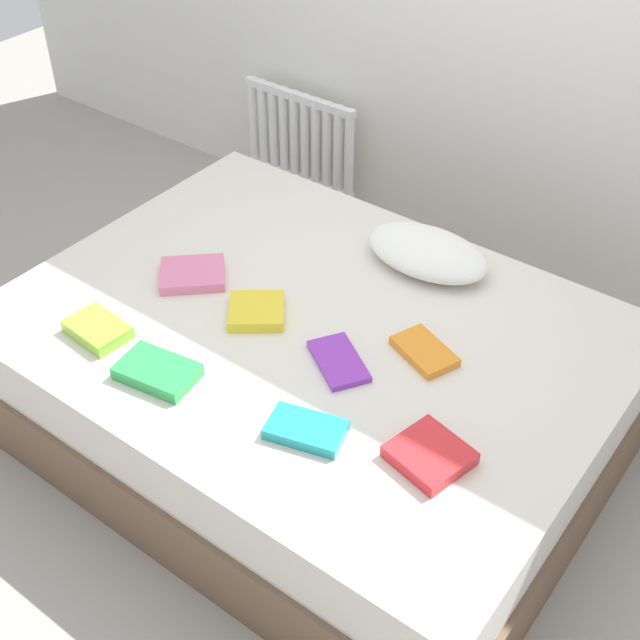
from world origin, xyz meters
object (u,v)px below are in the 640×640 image
Objects in this scene: textbook_teal at (306,430)px; textbook_pink at (193,274)px; textbook_orange at (424,351)px; textbook_green at (157,372)px; textbook_red at (430,455)px; radiator at (300,139)px; pillow at (427,252)px; bed at (311,379)px; textbook_lime at (98,329)px; textbook_yellow at (257,311)px; textbook_purple at (339,361)px.

textbook_pink is (-0.77, 0.35, 0.00)m from textbook_teal.
textbook_green is at bearing -114.68° from textbook_orange.
textbook_red reaches higher than textbook_orange.
pillow reaches higher than radiator.
bed is 9.89× the size of textbook_lime.
textbook_red is 0.43m from textbook_orange.
textbook_yellow reaches higher than textbook_pink.
pillow is 0.83m from textbook_pink.
textbook_orange is (0.38, 0.09, 0.27)m from bed.
bed is 3.18× the size of radiator.
textbook_teal reaches higher than textbook_orange.
textbook_pink is at bearing 139.84° from textbook_teal.
textbook_red is 0.89× the size of textbook_pink.
textbook_teal is 0.92× the size of textbook_green.
textbook_red reaches higher than textbook_yellow.
textbook_yellow reaches higher than textbook_teal.
textbook_orange is (1.37, -1.11, 0.15)m from radiator.
textbook_pink is at bearing 138.12° from textbook_yellow.
textbook_green is (0.77, -1.68, 0.16)m from radiator.
radiator reaches higher than bed.
radiator is at bearing 110.62° from textbook_lime.
textbook_purple is at bearing 34.05° from textbook_green.
textbook_yellow is at bearing -152.00° from textbook_purple.
textbook_green reaches higher than textbook_teal.
textbook_purple is at bearing 171.58° from textbook_red.
pillow is 0.62m from textbook_purple.
bed is 0.47m from textbook_orange.
textbook_purple is (-0.19, -0.20, -0.00)m from textbook_orange.
radiator is at bearing 105.59° from textbook_green.
textbook_pink is 1.23× the size of textbook_yellow.
textbook_pink is at bearing -68.05° from radiator.
textbook_purple is at bearing -47.43° from textbook_pink.
textbook_pink is (-1.10, 0.22, -0.00)m from textbook_red.
textbook_pink is (0.51, -1.25, 0.16)m from radiator.
textbook_green is at bearing -114.17° from bed.
pillow reaches higher than textbook_yellow.
textbook_pink is 0.87m from textbook_orange.
pillow is 0.66m from textbook_yellow.
textbook_yellow is at bearing -117.18° from pillow.
textbook_red reaches higher than textbook_purple.
textbook_yellow is (-0.46, 0.32, 0.00)m from textbook_teal.
textbook_green reaches higher than bed.
textbook_red is 0.86m from textbook_green.
bed is 0.33m from textbook_yellow.
textbook_lime is at bearing 168.27° from textbook_teal.
textbook_yellow reaches higher than bed.
pillow is at bearing 83.79° from textbook_teal.
textbook_lime is at bearing -120.71° from textbook_purple.
radiator is 1.36× the size of pillow.
textbook_teal reaches higher than bed.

